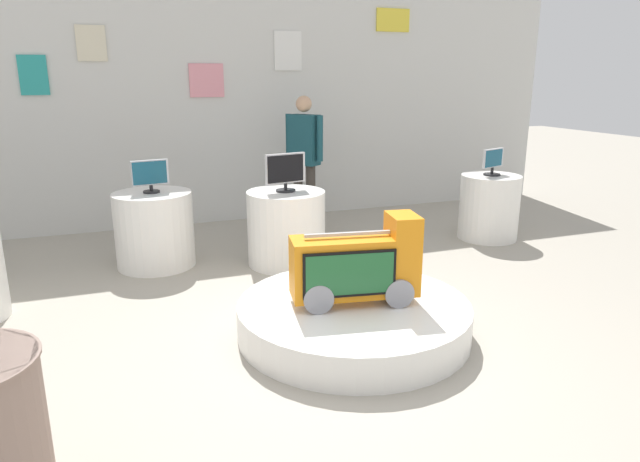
{
  "coord_description": "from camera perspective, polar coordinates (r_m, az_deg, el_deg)",
  "views": [
    {
      "loc": [
        -1.33,
        -3.36,
        1.96
      ],
      "look_at": [
        0.29,
        1.0,
        0.67
      ],
      "focal_mm": 31.66,
      "sensor_mm": 36.0,
      "label": 1
    }
  ],
  "objects": [
    {
      "name": "ground_plane",
      "position": [
        4.12,
        1.08,
        -13.01
      ],
      "size": [
        30.0,
        30.0,
        0.0
      ],
      "primitive_type": "plane",
      "color": "#A8A091"
    },
    {
      "name": "back_wall_display",
      "position": [
        7.79,
        -10.87,
        12.63
      ],
      "size": [
        10.36,
        0.13,
        3.22
      ],
      "color": "silver",
      "rests_on": "ground"
    },
    {
      "name": "main_display_pedestal",
      "position": [
        4.46,
        3.41,
        -8.76
      ],
      "size": [
        1.81,
        1.81,
        0.27
      ],
      "primitive_type": "cylinder",
      "color": "white",
      "rests_on": "ground"
    },
    {
      "name": "novelty_firetruck_tv",
      "position": [
        4.31,
        3.74,
        -3.79
      ],
      "size": [
        1.01,
        0.51,
        0.68
      ],
      "color": "gray",
      "rests_on": "main_display_pedestal"
    },
    {
      "name": "display_pedestal_left_rear",
      "position": [
        6.18,
        -16.38,
        0.15
      ],
      "size": [
        0.81,
        0.81,
        0.79
      ],
      "primitive_type": "cylinder",
      "color": "white",
      "rests_on": "ground"
    },
    {
      "name": "tv_on_left_rear",
      "position": [
        6.05,
        -16.8,
        5.44
      ],
      "size": [
        0.37,
        0.17,
        0.34
      ],
      "color": "black",
      "rests_on": "display_pedestal_left_rear"
    },
    {
      "name": "display_pedestal_center_rear",
      "position": [
        6.0,
        -3.42,
        0.31
      ],
      "size": [
        0.82,
        0.82,
        0.79
      ],
      "primitive_type": "cylinder",
      "color": "white",
      "rests_on": "ground"
    },
    {
      "name": "tv_on_center_rear",
      "position": [
        5.87,
        -3.52,
        6.06
      ],
      "size": [
        0.44,
        0.21,
        0.4
      ],
      "color": "black",
      "rests_on": "display_pedestal_center_rear"
    },
    {
      "name": "display_pedestal_right_rear",
      "position": [
        7.25,
        16.72,
        2.33
      ],
      "size": [
        0.72,
        0.72,
        0.79
      ],
      "primitive_type": "cylinder",
      "color": "white",
      "rests_on": "ground"
    },
    {
      "name": "tv_on_right_rear",
      "position": [
        7.14,
        17.08,
        6.76
      ],
      "size": [
        0.36,
        0.2,
        0.32
      ],
      "color": "black",
      "rests_on": "display_pedestal_right_rear"
    },
    {
      "name": "shopper_browsing_near_truck",
      "position": [
        7.2,
        -1.61,
        7.86
      ],
      "size": [
        0.38,
        0.47,
        1.72
      ],
      "color": "#38332D",
      "rests_on": "ground"
    }
  ]
}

